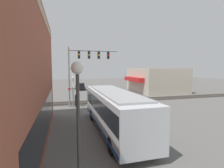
{
  "coord_description": "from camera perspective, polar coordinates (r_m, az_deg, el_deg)",
  "views": [
    {
      "loc": [
        -18.06,
        6.45,
        4.77
      ],
      "look_at": [
        4.23,
        0.16,
        2.66
      ],
      "focal_mm": 28.0,
      "sensor_mm": 36.0,
      "label": 1
    }
  ],
  "objects": [
    {
      "name": "ground_plane",
      "position": [
        19.76,
        3.82,
        -8.77
      ],
      "size": [
        120.0,
        120.0,
        0.0
      ],
      "primitive_type": "plane",
      "color": "#605E5B"
    },
    {
      "name": "shop_building",
      "position": [
        36.73,
        14.11,
        1.29
      ],
      "size": [
        10.5,
        9.94,
        4.72
      ],
      "color": "beige",
      "rests_on": "ground"
    },
    {
      "name": "city_bus",
      "position": [
        13.33,
        0.58,
        -8.17
      ],
      "size": [
        10.65,
        2.59,
        3.05
      ],
      "color": "silver",
      "rests_on": "ground"
    },
    {
      "name": "traffic_signal_gantry",
      "position": [
        22.26,
        -8.92,
        6.98
      ],
      "size": [
        0.42,
        6.33,
        7.35
      ],
      "color": "gray",
      "rests_on": "ground"
    },
    {
      "name": "crossing_signal",
      "position": [
        21.65,
        -12.65,
        -1.48
      ],
      "size": [
        1.41,
        1.18,
        3.81
      ],
      "color": "gray",
      "rests_on": "ground"
    },
    {
      "name": "streetlamp",
      "position": [
        6.33,
        -10.97,
        -11.29
      ],
      "size": [
        0.44,
        0.44,
        5.0
      ],
      "color": "#38383A",
      "rests_on": "ground"
    },
    {
      "name": "rail_track_near",
      "position": [
        25.36,
        -0.74,
        -5.57
      ],
      "size": [
        2.6,
        60.0,
        0.15
      ],
      "color": "#332D28",
      "rests_on": "ground"
    },
    {
      "name": "parked_car_blue",
      "position": [
        30.86,
        -3.94,
        -2.39
      ],
      "size": [
        4.86,
        1.82,
        1.5
      ],
      "color": "navy",
      "rests_on": "ground"
    },
    {
      "name": "parked_car_black",
      "position": [
        39.41,
        -10.36,
        -0.8
      ],
      "size": [
        4.38,
        1.82,
        1.53
      ],
      "color": "black",
      "rests_on": "ground"
    },
    {
      "name": "pedestrian_at_crossing",
      "position": [
        22.22,
        -11.65,
        -5.07
      ],
      "size": [
        0.34,
        0.34,
        1.66
      ],
      "color": "black",
      "rests_on": "ground"
    },
    {
      "name": "pedestrian_near_bus",
      "position": [
        14.73,
        7.83,
        -9.88
      ],
      "size": [
        0.34,
        0.34,
        1.84
      ],
      "color": "#473828",
      "rests_on": "ground"
    }
  ]
}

